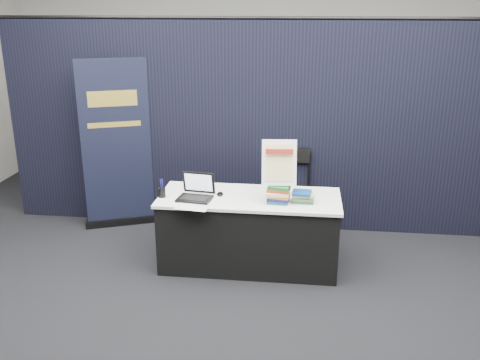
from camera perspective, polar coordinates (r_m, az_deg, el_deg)
name	(u,v)px	position (r m, az deg, el deg)	size (l,w,h in m)	color
floor	(243,291)	(5.14, 0.32, -11.78)	(8.00, 8.00, 0.00)	black
wall_back	(273,59)	(8.46, 3.53, 12.80)	(8.00, 0.02, 3.50)	#B9B7AF
drape_partition	(259,128)	(6.18, 2.05, 5.52)	(6.00, 0.08, 2.40)	black
display_table	(249,231)	(5.45, 0.99, -5.45)	(1.80, 0.75, 0.75)	black
laptop	(195,193)	(5.26, -4.79, -1.36)	(0.35, 0.30, 0.25)	black
mouse	(220,194)	(5.33, -2.14, -1.50)	(0.07, 0.10, 0.03)	black
brochure_left	(193,206)	(5.07, -5.05, -2.81)	(0.31, 0.22, 0.00)	white
brochure_mid	(198,199)	(5.26, -4.54, -1.99)	(0.26, 0.19, 0.00)	white
brochure_right	(213,196)	(5.32, -2.90, -1.71)	(0.32, 0.23, 0.00)	white
pen_cup	(162,192)	(5.34, -8.34, -1.32)	(0.07, 0.07, 0.10)	black
book_stack_tall	(278,194)	(5.13, 4.11, -1.52)	(0.23, 0.19, 0.18)	#1C5A6C
book_stack_short	(302,196)	(5.18, 6.67, -1.76)	(0.20, 0.15, 0.11)	#1B6529
info_sign	(279,163)	(5.06, 4.20, 1.81)	(0.34, 0.17, 0.45)	black
pullup_banner	(117,154)	(6.43, -12.97, 2.67)	(0.82, 0.41, 1.99)	black
stacking_chair	(290,189)	(6.11, 5.32, -1.01)	(0.47, 0.48, 1.00)	black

